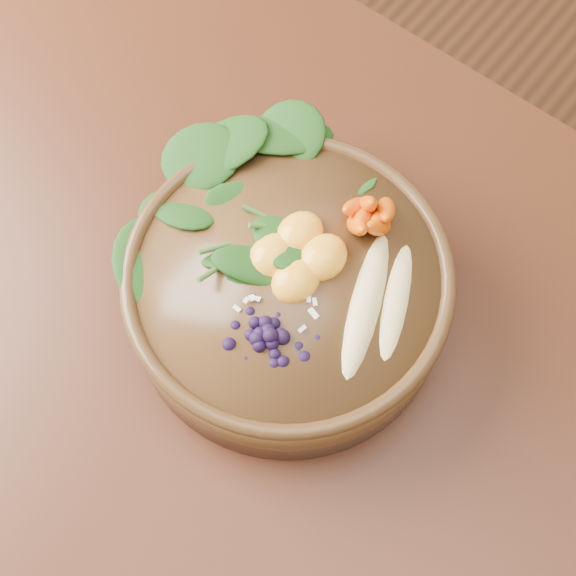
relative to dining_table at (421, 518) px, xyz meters
The scene contains 9 objects.
ground 0.66m from the dining_table, ahead, with size 4.00×4.00×0.00m, color #381E0F.
dining_table is the anchor object (origin of this frame).
stoneware_bowl 0.28m from the dining_table, 163.79° to the left, with size 0.32×0.32×0.08m, color #4B3016.
kale_heap 0.38m from the dining_table, 158.79° to the left, with size 0.21×0.19×0.05m, color #1D4814, non-canonical shape.
carrot_cluster 0.34m from the dining_table, 140.81° to the left, with size 0.07×0.07×0.09m, color #F75C00, non-canonical shape.
banana_halves 0.26m from the dining_table, 146.15° to the left, with size 0.12×0.18×0.03m.
mandarin_cluster 0.32m from the dining_table, 159.77° to the left, with size 0.09×0.10×0.03m, color #F9A122, non-canonical shape.
blueberry_pile 0.29m from the dining_table, behind, with size 0.15×0.11×0.04m, color black, non-canonical shape.
coconut_flakes 0.29m from the dining_table, 168.07° to the left, with size 0.10×0.08×0.01m, color white, non-canonical shape.
Camera 1 is at (-0.03, -0.19, 1.52)m, focal length 50.00 mm.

